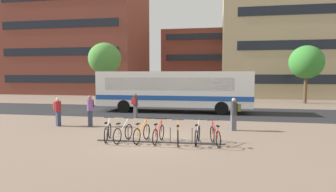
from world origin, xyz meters
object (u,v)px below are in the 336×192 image
Objects in this scene: commuter_red_pack_3 at (135,104)px; street_tree_1 at (105,59)px; parked_bicycle_silver_1 at (123,133)px; street_tree_0 at (306,62)px; parked_bicycle_orange_2 at (142,133)px; commuter_olive_pack_0 at (234,112)px; parked_bicycle_red_3 at (159,134)px; city_bus at (174,90)px; commuter_black_pack_1 at (90,108)px; parked_bicycle_orange_4 at (178,135)px; parked_bicycle_white_0 at (108,132)px; commuter_red_pack_2 at (58,110)px; parked_bicycle_silver_5 at (197,135)px; parked_bicycle_red_6 at (215,136)px.

street_tree_1 is at bearing 37.28° from commuter_red_pack_3.
parked_bicycle_silver_1 is 23.22m from street_tree_0.
parked_bicycle_silver_1 is 0.84m from parked_bicycle_orange_2.
parked_bicycle_red_3 is at bearing 24.77° from commuter_olive_pack_0.
commuter_olive_pack_0 is at bearing -57.89° from city_bus.
commuter_red_pack_3 is at bearing 141.44° from commuter_black_pack_1.
street_tree_1 is at bearing -172.65° from commuter_black_pack_1.
street_tree_0 is at bearing -37.59° from parked_bicycle_orange_4.
commuter_olive_pack_0 is 0.98× the size of commuter_black_pack_1.
commuter_black_pack_1 is (-4.69, 3.10, 0.65)m from parked_bicycle_red_3.
city_bus is 7.00× the size of parked_bicycle_red_3.
parked_bicycle_red_3 is 7.17m from commuter_red_pack_3.
commuter_olive_pack_0 is (4.17, 3.34, 0.62)m from parked_bicycle_orange_2.
street_tree_1 is (-7.57, 17.80, 4.30)m from parked_bicycle_white_0.
commuter_red_pack_3 reaches higher than parked_bicycle_red_3.
parked_bicycle_red_3 and parked_bicycle_orange_4 have the same top height.
street_tree_1 is (-21.19, -1.08, 0.50)m from street_tree_0.
commuter_red_pack_2 is (-7.46, 2.98, 0.57)m from parked_bicycle_orange_4.
parked_bicycle_white_0 is at bearing -0.35° from commuter_red_pack_2.
parked_bicycle_red_3 is 1.01× the size of parked_bicycle_orange_4.
parked_bicycle_orange_2 and parked_bicycle_silver_5 have the same top height.
street_tree_0 reaches higher than parked_bicycle_white_0.
commuter_black_pack_1 is at bearing 51.50° from parked_bicycle_red_6.
commuter_olive_pack_0 reaches higher than parked_bicycle_silver_1.
commuter_red_pack_3 reaches higher than parked_bicycle_orange_4.
commuter_red_pack_2 is at bearing 74.21° from parked_bicycle_silver_5.
commuter_olive_pack_0 is 1.04× the size of commuter_red_pack_3.
commuter_black_pack_1 is at bearing 61.48° from parked_bicycle_orange_2.
parked_bicycle_orange_2 is at bearing -122.56° from street_tree_0.
parked_bicycle_red_3 is at bearing -85.47° from city_bus.
commuter_red_pack_2 is at bearing -128.80° from city_bus.
parked_bicycle_white_0 is 4.81m from parked_bicycle_red_6.
parked_bicycle_red_3 is (0.87, -10.04, -1.39)m from city_bus.
parked_bicycle_red_3 is 2.46m from parked_bicycle_red_6.
street_tree_0 is at bearing -24.10° from parked_bicycle_silver_1.
parked_bicycle_orange_2 is at bearing 95.74° from parked_bicycle_red_3.
parked_bicycle_orange_4 is 7.71m from commuter_red_pack_3.
commuter_red_pack_2 is 0.28× the size of street_tree_0.
commuter_olive_pack_0 is at bearing -110.15° from commuter_red_pack_3.
commuter_black_pack_1 is (-6.40, 2.98, 0.65)m from parked_bicycle_silver_5.
parked_bicycle_red_6 is 1.01× the size of commuter_red_pack_2.
parked_bicycle_orange_4 and parked_bicycle_silver_5 have the same top height.
parked_bicycle_red_6 is at bearing -79.11° from parked_bicycle_orange_2.
parked_bicycle_red_3 is 22.28m from street_tree_0.
commuter_red_pack_2 is 0.99× the size of commuter_red_pack_3.
street_tree_0 is (12.87, 18.95, 3.80)m from parked_bicycle_silver_1.
city_bus is at bearing 6.03° from parked_bicycle_silver_1.
commuter_red_pack_3 is 0.28× the size of street_tree_0.
parked_bicycle_silver_5 is (4.05, 0.17, 0.00)m from parked_bicycle_white_0.
street_tree_0 reaches higher than parked_bicycle_silver_1.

